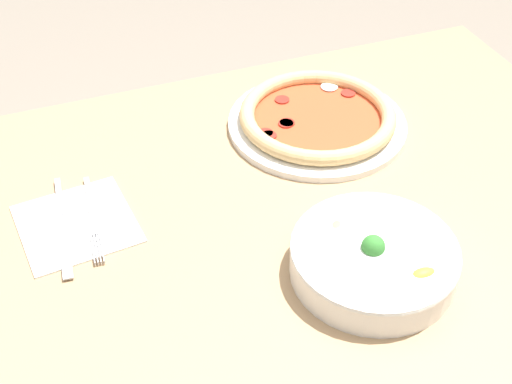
# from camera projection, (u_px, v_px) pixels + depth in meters

# --- Properties ---
(dining_table) EXTENTS (1.29, 0.93, 0.77)m
(dining_table) POSITION_uv_depth(u_px,v_px,m) (258.00, 293.00, 1.09)
(dining_table) COLOR tan
(dining_table) RESTS_ON ground_plane
(pizza) EXTENTS (0.31, 0.31, 0.04)m
(pizza) POSITION_uv_depth(u_px,v_px,m) (317.00, 118.00, 1.23)
(pizza) COLOR white
(pizza) RESTS_ON dining_table
(bowl) EXTENTS (0.23, 0.23, 0.07)m
(bowl) POSITION_uv_depth(u_px,v_px,m) (374.00, 259.00, 0.96)
(bowl) COLOR white
(bowl) RESTS_ON dining_table
(napkin) EXTENTS (0.18, 0.18, 0.00)m
(napkin) POSITION_uv_depth(u_px,v_px,m) (77.00, 224.00, 1.05)
(napkin) COLOR white
(napkin) RESTS_ON dining_table
(fork) EXTENTS (0.03, 0.19, 0.00)m
(fork) POSITION_uv_depth(u_px,v_px,m) (92.00, 217.00, 1.06)
(fork) COLOR silver
(fork) RESTS_ON napkin
(knife) EXTENTS (0.03, 0.22, 0.01)m
(knife) POSITION_uv_depth(u_px,v_px,m) (62.00, 221.00, 1.05)
(knife) COLOR silver
(knife) RESTS_ON napkin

